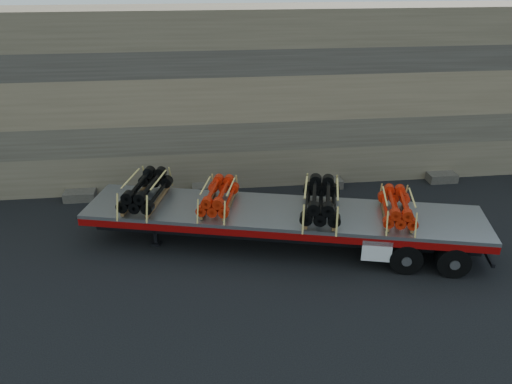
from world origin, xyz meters
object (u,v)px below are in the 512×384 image
at_px(bundle_front, 146,191).
at_px(bundle_midrear, 321,201).
at_px(trailer, 282,228).
at_px(bundle_rear, 397,208).
at_px(bundle_midfront, 218,197).

height_order(bundle_front, bundle_midrear, bundle_midrear).
distance_m(trailer, bundle_rear, 3.71).
distance_m(bundle_front, bundle_rear, 8.11).
distance_m(bundle_midfront, bundle_midrear, 3.30).
bearing_deg(bundle_front, bundle_midrear, 0.00).
bearing_deg(bundle_front, bundle_rear, 0.00).
xyz_separation_m(trailer, bundle_midfront, (-2.01, 0.53, 1.00)).
bearing_deg(trailer, bundle_rear, -0.00).
height_order(bundle_midfront, bundle_midrear, bundle_midrear).
relative_size(trailer, bundle_midrear, 5.33).
relative_size(trailer, bundle_front, 5.52).
relative_size(trailer, bundle_rear, 6.40).
bearing_deg(bundle_rear, bundle_midfront, 180.00).
relative_size(bundle_front, bundle_rear, 1.16).
bearing_deg(bundle_rear, bundle_front, 180.00).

